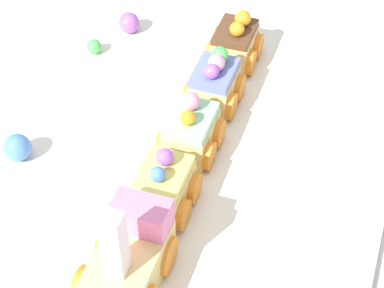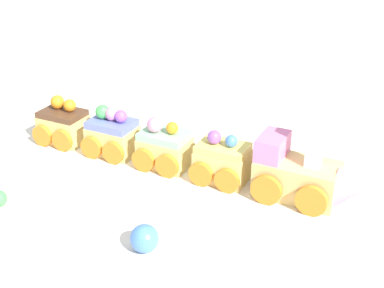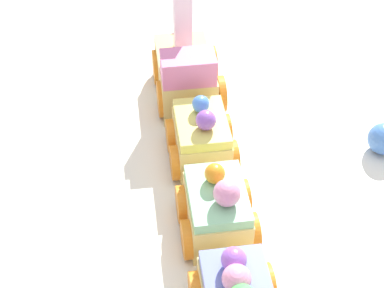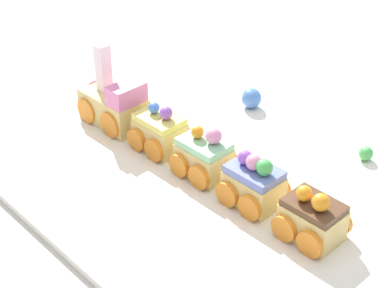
% 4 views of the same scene
% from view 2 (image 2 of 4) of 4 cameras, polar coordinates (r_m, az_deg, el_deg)
% --- Properties ---
extents(ground_plane, '(10.00, 10.00, 0.00)m').
position_cam_2_polar(ground_plane, '(0.75, -0.68, -3.31)').
color(ground_plane, beige).
extents(display_board, '(0.65, 0.43, 0.01)m').
position_cam_2_polar(display_board, '(0.75, -0.69, -2.91)').
color(display_board, white).
rests_on(display_board, ground_plane).
extents(cake_train_locomotive, '(0.13, 0.07, 0.12)m').
position_cam_2_polar(cake_train_locomotive, '(0.67, 11.69, -3.43)').
color(cake_train_locomotive, '#E5C675').
rests_on(cake_train_locomotive, display_board).
extents(cake_car_lemon, '(0.07, 0.06, 0.07)m').
position_cam_2_polar(cake_car_lemon, '(0.70, 3.27, -1.93)').
color(cake_car_lemon, '#E5C675').
rests_on(cake_car_lemon, display_board).
extents(cake_car_mint, '(0.07, 0.06, 0.07)m').
position_cam_2_polar(cake_car_mint, '(0.74, -2.94, -0.46)').
color(cake_car_mint, '#E5C675').
rests_on(cake_car_mint, display_board).
extents(cake_car_blueberry, '(0.07, 0.06, 0.07)m').
position_cam_2_polar(cake_car_blueberry, '(0.78, -8.46, 0.91)').
color(cake_car_blueberry, '#E5C675').
rests_on(cake_car_blueberry, display_board).
extents(cake_car_chocolate, '(0.07, 0.06, 0.07)m').
position_cam_2_polar(cake_car_chocolate, '(0.83, -13.54, 1.95)').
color(cake_car_chocolate, '#E5C675').
rests_on(cake_car_chocolate, display_board).
extents(gumball_blue, '(0.03, 0.03, 0.03)m').
position_cam_2_polar(gumball_blue, '(0.58, -5.09, -10.00)').
color(gumball_blue, '#4C84E0').
rests_on(gumball_blue, display_board).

